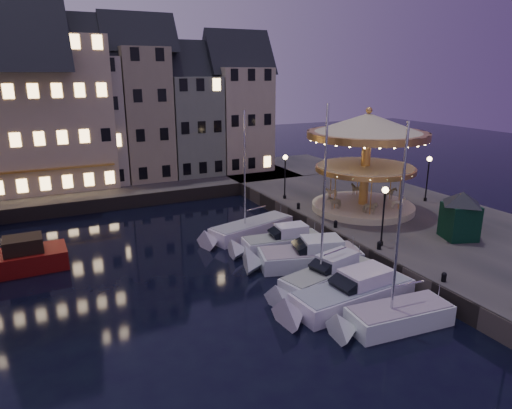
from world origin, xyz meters
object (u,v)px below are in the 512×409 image
streetlamp_c (285,170)px  bollard_b (379,245)px  motorboat_d (304,257)px  bollard_c (336,224)px  bollard_a (444,277)px  motorboat_c (323,278)px  ticket_kiosk (461,207)px  red_fishing_boat (3,263)px  bollard_d (298,205)px  motorboat_f (247,230)px  motorboat_e (277,243)px  streetlamp_d (428,172)px  motorboat_a (390,319)px  motorboat_b (348,296)px  streetlamp_b (384,208)px  carousel (367,143)px

streetlamp_c → bollard_b: size_ratio=7.32×
bollard_b → motorboat_d: bearing=152.0°
bollard_c → bollard_a: bearing=-90.0°
streetlamp_c → motorboat_c: (-5.74, -14.97, -3.34)m
bollard_c → ticket_kiosk: size_ratio=0.14×
bollard_b → bollard_a: bearing=-90.0°
red_fishing_boat → bollard_d: bearing=1.0°
bollard_d → motorboat_f: (-5.55, -1.16, -1.07)m
bollard_c → motorboat_e: bearing=174.2°
streetlamp_c → ticket_kiosk: 15.98m
bollard_b → ticket_kiosk: bearing=-7.5°
bollard_b → bollard_c: 5.00m
streetlamp_c → motorboat_e: streetlamp_c is taller
streetlamp_d → bollard_b: 14.27m
motorboat_a → motorboat_c: 5.41m
streetlamp_c → motorboat_f: 8.47m
bollard_c → red_fishing_boat: size_ratio=0.07×
streetlamp_c → motorboat_d: bearing=-113.5°
bollard_d → motorboat_a: size_ratio=0.05×
ticket_kiosk → streetlamp_d: bearing=57.1°
bollard_a → motorboat_c: bearing=138.6°
bollard_a → bollard_c: (0.00, 10.50, 0.00)m
streetlamp_c → motorboat_f: motorboat_f is taller
motorboat_b → motorboat_c: size_ratio=0.83×
streetlamp_d → motorboat_d: 17.47m
streetlamp_d → bollard_d: 12.51m
streetlamp_b → bollard_b: streetlamp_b is taller
streetlamp_b → streetlamp_c: same height
streetlamp_b → bollard_d: bearing=93.4°
streetlamp_c → bollard_a: streetlamp_c is taller
streetlamp_d → ticket_kiosk: (-5.41, -8.35, -0.37)m
bollard_b → motorboat_b: bearing=-146.1°
motorboat_a → motorboat_d: bearing=88.8°
streetlamp_d → motorboat_a: size_ratio=0.38×
streetlamp_d → motorboat_e: size_ratio=0.60×
bollard_a → motorboat_b: size_ratio=0.07×
red_fishing_boat → motorboat_c: bearing=-31.9°
bollard_b → red_fishing_boat: red_fishing_boat is taller
bollard_c → motorboat_e: 4.95m
bollard_a → motorboat_e: (-4.83, 10.99, -0.96)m
streetlamp_d → motorboat_e: streetlamp_d is taller
red_fishing_boat → carousel: (27.79, -2.27, 6.37)m
streetlamp_b → streetlamp_c: size_ratio=1.00×
bollard_d → bollard_c: bearing=-90.0°
bollard_a → carousel: bearing=69.9°
motorboat_b → streetlamp_c: bearing=71.7°
streetlamp_d → carousel: (-7.02, 0.33, 3.06)m
motorboat_e → red_fishing_boat: bearing=165.7°
streetlamp_d → bollard_d: size_ratio=7.32×
carousel → motorboat_d: bearing=-149.7°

